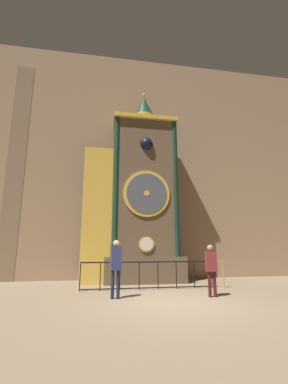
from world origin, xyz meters
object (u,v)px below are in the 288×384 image
object	(u,v)px
visitor_far	(211,265)
visitor_near	(116,263)
clock_tower	(135,198)
stanchion_post	(223,279)

from	to	relation	value
visitor_far	visitor_near	bearing A→B (deg)	-178.23
clock_tower	stanchion_post	distance (m)	5.38
clock_tower	visitor_near	size ratio (longest dim) A/B	5.31
visitor_near	visitor_far	xyz separation A→B (m)	(3.20, -0.24, -0.08)
clock_tower	visitor_far	world-z (taller)	clock_tower
clock_tower	visitor_near	distance (m)	4.76
stanchion_post	visitor_far	bearing A→B (deg)	-125.85
visitor_near	visitor_far	bearing A→B (deg)	-16.36
visitor_near	clock_tower	bearing A→B (deg)	61.09
clock_tower	stanchion_post	bearing A→B (deg)	-31.90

